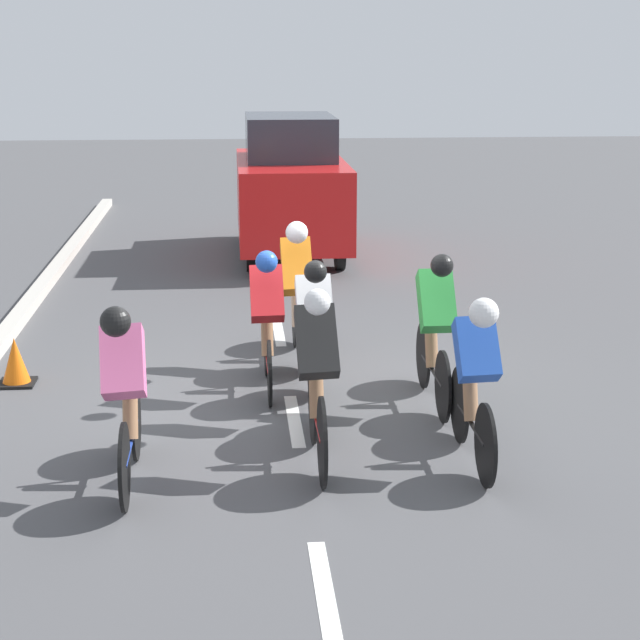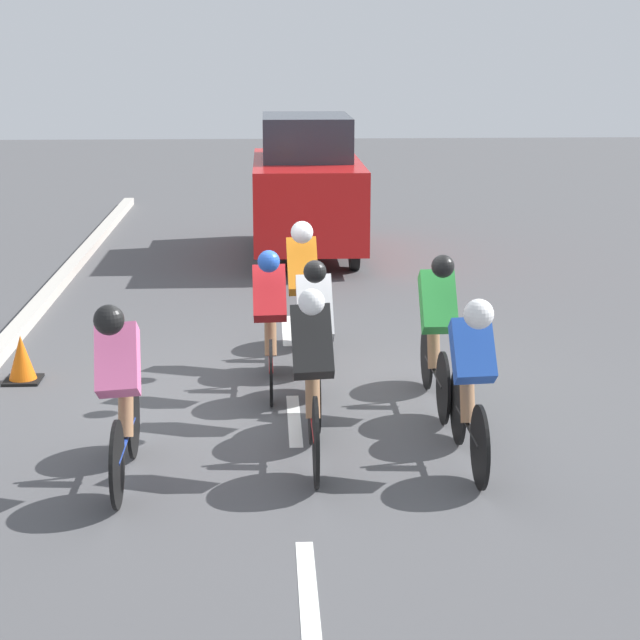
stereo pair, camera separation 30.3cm
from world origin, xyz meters
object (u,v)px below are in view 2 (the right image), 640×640
(cyclist_green, at_px, (437,327))
(cyclist_pink, at_px, (120,388))
(cyclist_white, at_px, (315,334))
(traffic_cone, at_px, (22,359))
(cyclist_black, at_px, (312,374))
(cyclist_orange, at_px, (303,286))
(cyclist_blue, at_px, (472,376))
(cyclist_red, at_px, (270,316))
(support_car, at_px, (307,187))

(cyclist_green, relative_size, cyclist_pink, 1.00)
(cyclist_white, distance_m, traffic_cone, 3.23)
(cyclist_black, bearing_deg, cyclist_orange, -90.52)
(cyclist_green, distance_m, cyclist_blue, 1.52)
(cyclist_green, distance_m, cyclist_pink, 3.22)
(cyclist_orange, bearing_deg, cyclist_blue, 111.74)
(cyclist_orange, bearing_deg, cyclist_red, 70.87)
(traffic_cone, bearing_deg, support_car, -115.39)
(cyclist_red, bearing_deg, cyclist_white, 118.35)
(cyclist_red, bearing_deg, cyclist_green, 160.17)
(cyclist_green, xyz_separation_m, cyclist_orange, (1.20, -1.59, 0.04))
(cyclist_pink, bearing_deg, cyclist_red, -117.14)
(cyclist_green, bearing_deg, cyclist_black, 48.89)
(cyclist_black, xyz_separation_m, cyclist_white, (-0.08, -1.22, 0.00))
(cyclist_green, relative_size, cyclist_orange, 0.99)
(cyclist_orange, height_order, support_car, support_car)
(cyclist_orange, height_order, cyclist_white, cyclist_orange)
(cyclist_white, relative_size, traffic_cone, 3.36)
(cyclist_orange, xyz_separation_m, support_car, (-0.28, -6.10, 0.28))
(cyclist_green, xyz_separation_m, support_car, (0.93, -7.70, 0.33))
(cyclist_orange, distance_m, cyclist_white, 1.79)
(cyclist_black, relative_size, support_car, 0.43)
(cyclist_white, bearing_deg, cyclist_black, 86.41)
(cyclist_orange, xyz_separation_m, cyclist_pink, (1.52, 3.30, -0.04))
(support_car, distance_m, traffic_cone, 7.46)
(cyclist_blue, bearing_deg, cyclist_green, -88.53)
(cyclist_black, distance_m, cyclist_pink, 1.53)
(cyclist_blue, height_order, traffic_cone, cyclist_blue)
(cyclist_blue, bearing_deg, traffic_cone, -31.42)
(cyclist_orange, relative_size, traffic_cone, 3.50)
(cyclist_blue, relative_size, cyclist_pink, 0.97)
(cyclist_black, relative_size, cyclist_blue, 1.03)
(cyclist_green, height_order, cyclist_white, same)
(cyclist_orange, distance_m, cyclist_pink, 3.64)
(cyclist_red, relative_size, traffic_cone, 3.31)
(cyclist_red, bearing_deg, cyclist_pink, 62.86)
(cyclist_blue, bearing_deg, cyclist_white, -48.08)
(cyclist_black, relative_size, traffic_cone, 3.42)
(cyclist_red, distance_m, support_car, 7.17)
(cyclist_black, height_order, cyclist_white, cyclist_black)
(cyclist_black, xyz_separation_m, traffic_cone, (2.87, -2.42, -0.56))
(cyclist_green, height_order, cyclist_blue, cyclist_green)
(cyclist_orange, distance_m, cyclist_blue, 3.35)
(cyclist_orange, relative_size, support_car, 0.44)
(cyclist_red, height_order, cyclist_pink, cyclist_pink)
(cyclist_red, distance_m, cyclist_pink, 2.55)
(cyclist_orange, xyz_separation_m, cyclist_white, (-0.05, 1.79, -0.04))
(cyclist_orange, relative_size, cyclist_white, 1.04)
(cyclist_blue, distance_m, support_car, 9.27)
(cyclist_pink, bearing_deg, cyclist_orange, -114.74)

